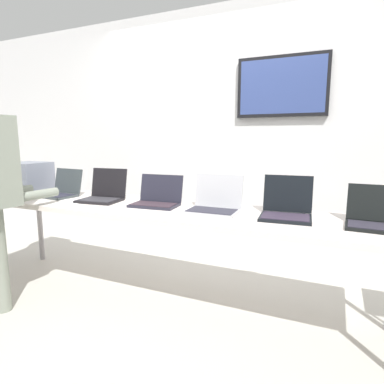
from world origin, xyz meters
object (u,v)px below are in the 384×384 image
equipment_box (29,178)px  laptop_station_2 (157,198)px  laptop_station_1 (103,193)px  workbench (161,213)px  laptop_station_0 (61,190)px  laptop_station_3 (215,203)px  laptop_station_5 (380,218)px  laptop_station_4 (286,208)px

equipment_box → laptop_station_2: equipment_box is taller
equipment_box → laptop_station_1: (0.91, -0.02, -0.09)m
workbench → laptop_station_0: laptop_station_0 is taller
workbench → laptop_station_2: 0.13m
laptop_station_2 → laptop_station_3: 0.49m
laptop_station_1 → laptop_station_5: (2.06, -0.00, -0.01)m
workbench → laptop_station_0: size_ratio=9.33×
workbench → laptop_station_1: (-0.58, 0.04, 0.11)m
laptop_station_4 → laptop_station_2: bearing=-179.3°
equipment_box → laptop_station_5: 2.98m
laptop_station_5 → laptop_station_0: bearing=179.6°
equipment_box → laptop_station_3: equipment_box is taller
workbench → equipment_box: bearing=177.7°
laptop_station_1 → laptop_station_3: size_ratio=0.99×
laptop_station_5 → laptop_station_1: bearing=179.9°
laptop_station_3 → laptop_station_5: 1.05m
equipment_box → laptop_station_3: size_ratio=0.94×
laptop_station_1 → laptop_station_2: 0.52m
equipment_box → laptop_station_4: 2.43m
laptop_station_3 → laptop_station_4: bearing=3.6°
workbench → laptop_station_4: size_ratio=9.79×
laptop_station_5 → workbench: bearing=-178.6°
laptop_station_1 → laptop_station_4: bearing=0.9°
laptop_station_0 → laptop_station_4: 2.02m
workbench → laptop_station_3: (0.43, 0.03, 0.11)m
laptop_station_4 → laptop_station_5: 0.55m
laptop_station_2 → laptop_station_0: bearing=179.7°
workbench → laptop_station_1: bearing=176.2°
laptop_station_0 → laptop_station_2: laptop_station_0 is taller
laptop_station_0 → laptop_station_4: laptop_station_4 is taller
laptop_station_0 → laptop_station_5: 2.56m
laptop_station_0 → laptop_station_1: laptop_station_1 is taller
laptop_station_1 → laptop_station_3: (1.02, -0.01, -0.00)m
equipment_box → laptop_station_5: size_ratio=0.91×
laptop_station_4 → laptop_station_5: size_ratio=0.93×
laptop_station_0 → laptop_station_2: bearing=-0.3°
laptop_station_3 → laptop_station_4: 0.50m
workbench → laptop_station_2: laptop_station_2 is taller
laptop_station_0 → laptop_station_3: 1.52m
workbench → laptop_station_4: laptop_station_4 is taller
laptop_station_4 → laptop_station_5: bearing=-2.8°
equipment_box → laptop_station_4: equipment_box is taller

